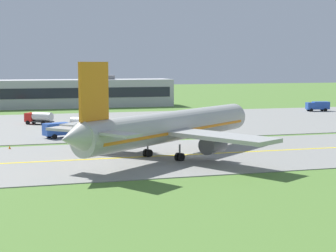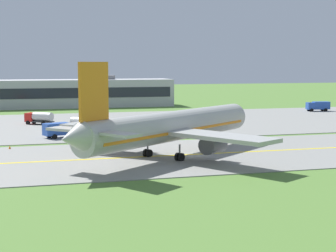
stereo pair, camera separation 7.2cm
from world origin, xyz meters
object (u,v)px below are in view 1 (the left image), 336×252
object	(u,v)px
service_truck_fuel	(39,117)
service_truck_pushback	(85,123)
airplane_lead	(170,127)
service_truck_catering	(318,106)
service_truck_baggage	(61,129)

from	to	relation	value
service_truck_fuel	service_truck_pushback	bearing A→B (deg)	-61.13
airplane_lead	service_truck_catering	bearing A→B (deg)	45.26
airplane_lead	service_truck_baggage	distance (m)	26.89
service_truck_baggage	service_truck_pushback	bearing A→B (deg)	56.40
service_truck_catering	service_truck_pushback	size ratio (longest dim) A/B	1.07
airplane_lead	service_truck_catering	distance (m)	81.35
service_truck_fuel	airplane_lead	bearing A→B (deg)	-72.01
service_truck_baggage	service_truck_pushback	size ratio (longest dim) A/B	1.09
service_truck_baggage	service_truck_fuel	distance (m)	21.80
airplane_lead	service_truck_baggage	world-z (taller)	airplane_lead
service_truck_fuel	service_truck_pushback	distance (m)	15.84
service_truck_baggage	service_truck_fuel	xyz separation A→B (m)	(-2.48, 21.65, 0.00)
airplane_lead	service_truck_fuel	xyz separation A→B (m)	(-14.75, 45.43, -2.60)
airplane_lead	service_truck_catering	xyz separation A→B (m)	(57.24, 57.75, -2.60)
airplane_lead	service_truck_baggage	size ratio (longest dim) A/B	5.26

